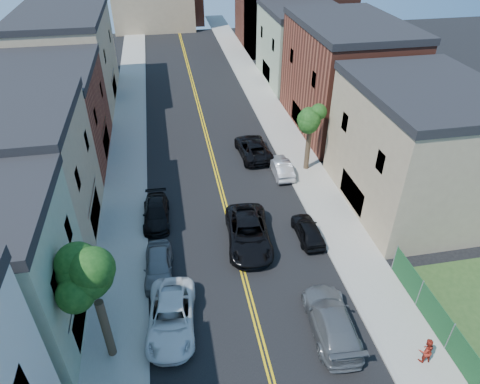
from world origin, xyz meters
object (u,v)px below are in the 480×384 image
silver_car_right (281,167)px  black_suv_lane (248,233)px  black_car_right (308,230)px  black_car_left (156,213)px  pedestrian_right (426,350)px  white_pickup (171,317)px  grey_car_left (159,266)px  grey_car_right (331,320)px  dark_car_right_far (253,148)px

silver_car_right → black_suv_lane: black_suv_lane is taller
black_car_right → black_car_left: bearing=-21.0°
silver_car_right → pedestrian_right: pedestrian_right is taller
white_pickup → silver_car_right: bearing=60.5°
white_pickup → black_car_left: white_pickup is taller
black_suv_lane → pedestrian_right: pedestrian_right is taller
black_car_right → black_suv_lane: (-4.24, 0.23, 0.19)m
black_car_left → black_car_right: size_ratio=1.17×
grey_car_left → black_car_left: grey_car_left is taller
grey_car_left → black_car_right: size_ratio=1.10×
white_pickup → grey_car_right: 8.85m
grey_car_left → silver_car_right: 14.88m
white_pickup → grey_car_left: (-0.58, 4.22, -0.03)m
grey_car_right → black_car_right: 7.88m
white_pickup → grey_car_left: size_ratio=1.28×
grey_car_left → pedestrian_right: size_ratio=2.72×
dark_car_right_far → pedestrian_right: bearing=97.4°
black_car_left → dark_car_right_far: dark_car_right_far is taller
dark_car_right_far → pedestrian_right: 23.11m
silver_car_right → dark_car_right_far: (-1.70, 3.63, 0.11)m
white_pickup → black_suv_lane: 8.31m
white_pickup → silver_car_right: size_ratio=1.35×
grey_car_left → dark_car_right_far: dark_car_right_far is taller
silver_car_right → dark_car_right_far: 4.01m
black_car_left → grey_car_right: grey_car_right is taller
black_suv_lane → pedestrian_right: size_ratio=3.89×
black_car_right → dark_car_right_far: bearing=-83.8°
white_pickup → black_suv_lane: size_ratio=0.89×
black_car_right → dark_car_right_far: size_ratio=0.70×
grey_car_left → black_suv_lane: bearing=19.2°
white_pickup → pedestrian_right: 13.48m
black_car_left → pedestrian_right: pedestrian_right is taller
silver_car_right → pedestrian_right: (2.45, -19.11, 0.27)m
black_car_left → grey_car_right: 14.97m
grey_car_left → grey_car_right: 11.07m
black_suv_lane → pedestrian_right: bearing=-51.5°
silver_car_right → black_car_right: bearing=87.6°
black_car_left → black_car_right: bearing=-19.1°
grey_car_right → silver_car_right: (1.56, 16.36, -0.14)m
black_car_left → grey_car_right: bearing=-50.1°
grey_car_right → black_car_left: bearing=-48.0°
silver_car_right → black_car_left: bearing=22.9°
black_car_left → black_suv_lane: 7.27m
pedestrian_right → grey_car_right: bearing=-31.2°
black_car_right → pedestrian_right: size_ratio=2.47×
silver_car_right → dark_car_right_far: dark_car_right_far is taller
black_car_left → black_car_right: 11.19m
dark_car_right_far → grey_car_right: bearing=87.5°
black_car_right → dark_car_right_far: (-1.36, 12.20, 0.12)m
black_car_right → black_suv_lane: 4.25m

